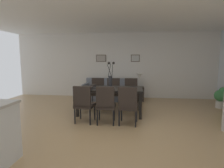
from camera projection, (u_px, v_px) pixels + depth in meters
The scene contains 23 objects.
ground_plane at pixel (116, 124), 4.35m from camera, with size 9.00×9.00×0.00m, color tan.
back_wall_panel at pixel (124, 65), 7.38m from camera, with size 9.00×0.10×2.60m, color silver.
ceiling_panel at pixel (118, 14), 4.40m from camera, with size 9.00×7.20×0.08m, color white.
dining_table at pixel (110, 91), 5.14m from camera, with size 1.80×0.95×0.74m.
dining_chair_near_left at pixel (84, 102), 4.37m from camera, with size 0.47×0.47×0.92m.
dining_chair_near_right at pixel (98, 90), 6.09m from camera, with size 0.47×0.47×0.92m.
dining_chair_far_left at pixel (106, 103), 4.29m from camera, with size 0.47×0.47×0.92m.
dining_chair_far_right at pixel (113, 91), 6.01m from camera, with size 0.46×0.46×0.92m.
dining_chair_mid_left at pixel (128, 104), 4.23m from camera, with size 0.47×0.47×0.92m.
dining_chair_mid_right at pixel (131, 91), 5.98m from camera, with size 0.44×0.44×0.92m.
centerpiece_vase at pixel (110, 78), 5.09m from camera, with size 0.21×0.23×0.73m.
placemat_near_left at pixel (90, 89), 4.98m from camera, with size 0.32×0.32×0.01m, color black.
bowl_near_left at pixel (90, 87), 4.98m from camera, with size 0.17×0.17×0.07m.
placemat_near_right at pixel (93, 86), 5.40m from camera, with size 0.32×0.32×0.01m, color black.
bowl_near_right at pixel (93, 85), 5.40m from camera, with size 0.17×0.17×0.07m.
placemat_far_left at pixel (109, 89), 4.92m from camera, with size 0.32×0.32×0.01m, color black.
bowl_far_left at pixel (109, 88), 4.91m from camera, with size 0.17×0.17×0.07m.
sofa at pixel (110, 92), 7.03m from camera, with size 2.01×0.84×0.80m.
side_table at pixel (139, 94), 6.82m from camera, with size 0.36×0.36×0.52m, color black.
table_lamp at pixel (139, 77), 6.74m from camera, with size 0.22×0.22×0.51m.
framed_picture_left at pixel (101, 58), 7.38m from camera, with size 0.41×0.03×0.28m.
framed_picture_center at pixel (135, 58), 7.21m from camera, with size 0.34×0.03×0.28m.
potted_plant at pixel (221, 97), 5.76m from camera, with size 0.36×0.36×0.67m.
Camera 1 is at (0.43, -4.17, 1.54)m, focal length 29.10 mm.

